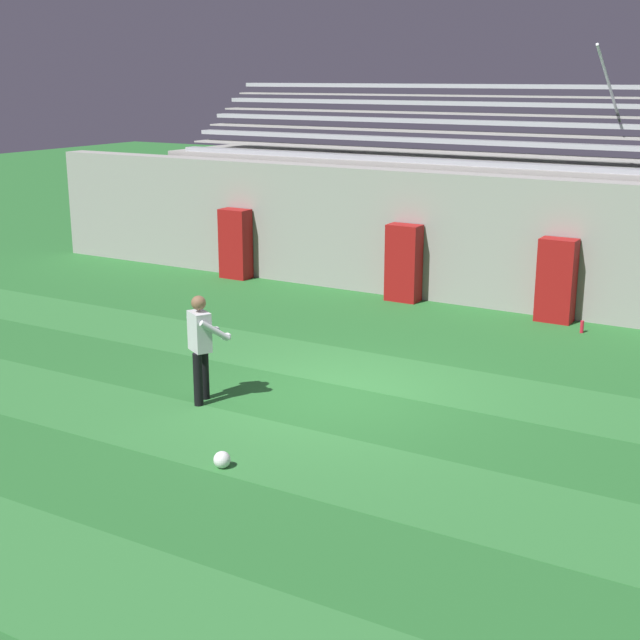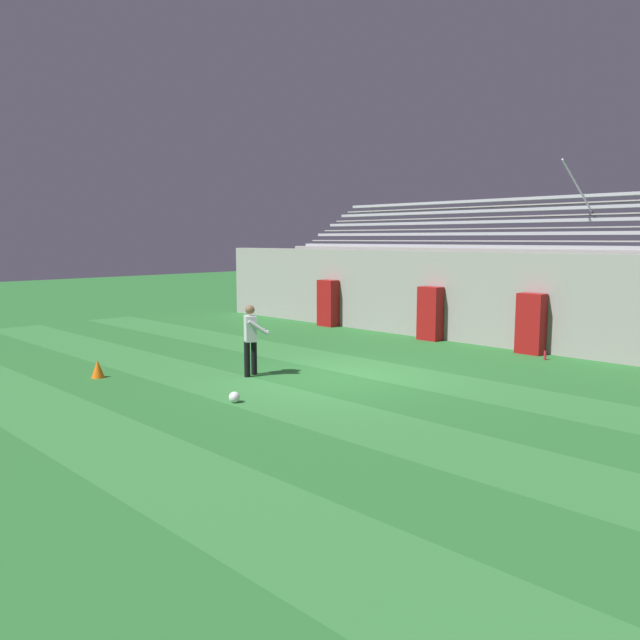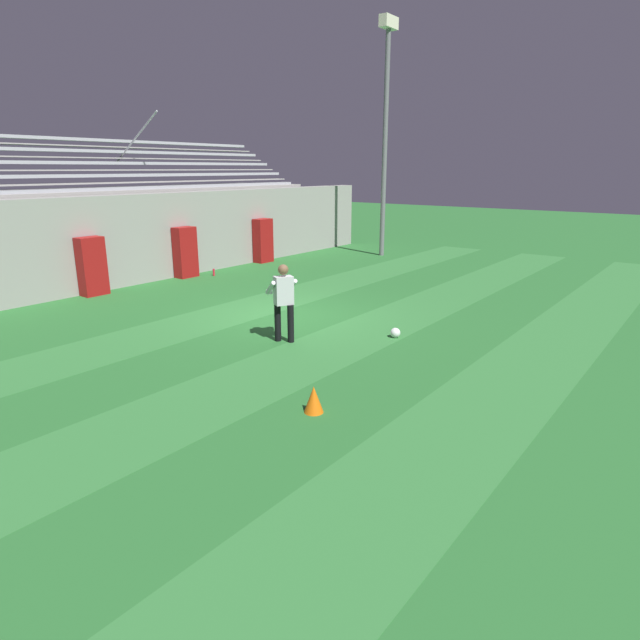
{
  "view_description": "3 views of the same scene",
  "coord_description": "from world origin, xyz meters",
  "px_view_note": "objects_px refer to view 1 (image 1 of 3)",
  "views": [
    {
      "loc": [
        6.42,
        -11.44,
        4.82
      ],
      "look_at": [
        0.36,
        -1.14,
        1.52
      ],
      "focal_mm": 50.0,
      "sensor_mm": 36.0,
      "label": 1
    },
    {
      "loc": [
        9.67,
        -10.33,
        3.19
      ],
      "look_at": [
        0.13,
        -0.79,
        1.43
      ],
      "focal_mm": 35.0,
      "sensor_mm": 36.0,
      "label": 2
    },
    {
      "loc": [
        -9.8,
        -8.59,
        3.58
      ],
      "look_at": [
        -1.82,
        -2.47,
        0.72
      ],
      "focal_mm": 30.0,
      "sensor_mm": 36.0,
      "label": 3
    }
  ],
  "objects_px": {
    "padding_pillar_gate_right": "(556,280)",
    "soccer_ball": "(222,460)",
    "padding_pillar_gate_left": "(404,263)",
    "padding_pillar_far_left": "(236,244)",
    "water_bottle": "(582,327)",
    "goalkeeper": "(201,342)"
  },
  "relations": [
    {
      "from": "padding_pillar_gate_left",
      "to": "padding_pillar_gate_right",
      "type": "bearing_deg",
      "value": 0.0
    },
    {
      "from": "soccer_ball",
      "to": "padding_pillar_far_left",
      "type": "bearing_deg",
      "value": 124.73
    },
    {
      "from": "padding_pillar_gate_right",
      "to": "padding_pillar_far_left",
      "type": "relative_size",
      "value": 1.0
    },
    {
      "from": "padding_pillar_gate_left",
      "to": "water_bottle",
      "type": "relative_size",
      "value": 7.05
    },
    {
      "from": "water_bottle",
      "to": "padding_pillar_gate_right",
      "type": "bearing_deg",
      "value": 141.55
    },
    {
      "from": "soccer_ball",
      "to": "water_bottle",
      "type": "bearing_deg",
      "value": 74.68
    },
    {
      "from": "padding_pillar_gate_right",
      "to": "soccer_ball",
      "type": "relative_size",
      "value": 7.69
    },
    {
      "from": "padding_pillar_gate_right",
      "to": "soccer_ball",
      "type": "height_order",
      "value": "padding_pillar_gate_right"
    },
    {
      "from": "padding_pillar_gate_right",
      "to": "water_bottle",
      "type": "relative_size",
      "value": 7.05
    },
    {
      "from": "padding_pillar_gate_right",
      "to": "padding_pillar_far_left",
      "type": "height_order",
      "value": "same"
    },
    {
      "from": "soccer_ball",
      "to": "water_bottle",
      "type": "distance_m",
      "value": 8.8
    },
    {
      "from": "goalkeeper",
      "to": "water_bottle",
      "type": "relative_size",
      "value": 6.96
    },
    {
      "from": "soccer_ball",
      "to": "water_bottle",
      "type": "height_order",
      "value": "water_bottle"
    },
    {
      "from": "padding_pillar_far_left",
      "to": "soccer_ball",
      "type": "bearing_deg",
      "value": -55.27
    },
    {
      "from": "padding_pillar_gate_right",
      "to": "padding_pillar_far_left",
      "type": "xyz_separation_m",
      "value": [
        -7.89,
        0.0,
        0.0
      ]
    },
    {
      "from": "padding_pillar_gate_left",
      "to": "goalkeeper",
      "type": "height_order",
      "value": "padding_pillar_gate_left"
    },
    {
      "from": "padding_pillar_gate_left",
      "to": "soccer_ball",
      "type": "distance_m",
      "value": 9.25
    },
    {
      "from": "padding_pillar_far_left",
      "to": "goalkeeper",
      "type": "relative_size",
      "value": 1.01
    },
    {
      "from": "padding_pillar_far_left",
      "to": "soccer_ball",
      "type": "relative_size",
      "value": 7.69
    },
    {
      "from": "padding_pillar_gate_left",
      "to": "water_bottle",
      "type": "xyz_separation_m",
      "value": [
        4.09,
        -0.56,
        -0.73
      ]
    },
    {
      "from": "padding_pillar_gate_left",
      "to": "padding_pillar_far_left",
      "type": "height_order",
      "value": "same"
    },
    {
      "from": "goalkeeper",
      "to": "padding_pillar_gate_left",
      "type": "bearing_deg",
      "value": 90.7
    }
  ]
}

